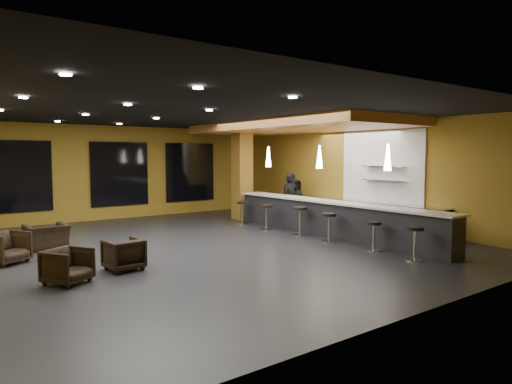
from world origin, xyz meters
TOP-DOWN VIEW (x-y plane):
  - floor at (0.00, 0.00)m, footprint 12.00×13.00m
  - ceiling at (0.00, 0.00)m, footprint 12.00×13.00m
  - wall_back at (0.00, 6.55)m, footprint 12.00×0.10m
  - wall_front at (0.00, -6.55)m, footprint 12.00×0.10m
  - wall_right at (6.05, 0.00)m, footprint 0.10×13.00m
  - wood_soffit at (4.00, 1.00)m, footprint 3.60×8.00m
  - window_left at (-3.50, 6.44)m, footprint 2.20×0.06m
  - window_center at (0.00, 6.44)m, footprint 2.20×0.06m
  - window_right at (3.00, 6.44)m, footprint 2.20×0.06m
  - tile_backsplash at (5.96, -1.00)m, footprint 0.06×3.20m
  - bar_counter at (3.65, -1.00)m, footprint 0.60×8.00m
  - bar_top at (3.65, -1.00)m, footprint 0.78×8.10m
  - prep_counter at (5.65, -0.50)m, footprint 0.70×6.00m
  - prep_top at (5.65, -0.50)m, footprint 0.72×6.00m
  - wall_shelf_lower at (5.82, -1.20)m, footprint 0.30×1.50m
  - wall_shelf_upper at (5.82, -1.20)m, footprint 0.30×1.50m
  - column at (3.65, 3.60)m, footprint 0.60×0.60m
  - pendant_0 at (3.65, -3.00)m, footprint 0.20×0.20m
  - pendant_1 at (3.65, -0.50)m, footprint 0.20×0.20m
  - pendant_2 at (3.65, 2.00)m, footprint 0.20×0.20m
  - staff_a at (4.26, 1.50)m, footprint 0.66×0.44m
  - staff_b at (4.81, 2.09)m, footprint 0.97×0.83m
  - staff_c at (4.87, 1.97)m, footprint 0.79×0.55m
  - armchair_a at (-3.97, -1.61)m, footprint 0.99×1.00m
  - armchair_b at (-2.76, -1.24)m, footprint 0.78×0.79m
  - armchair_c at (-4.65, 0.83)m, footprint 1.06×1.07m
  - armchair_d at (-3.56, 2.01)m, footprint 1.02×0.91m
  - bar_stool_0 at (2.86, -4.39)m, footprint 0.40×0.40m
  - bar_stool_1 at (2.98, -3.14)m, footprint 0.38×0.38m
  - bar_stool_2 at (2.93, -1.64)m, footprint 0.41×0.41m
  - bar_stool_3 at (2.98, -0.40)m, footprint 0.44×0.44m
  - bar_stool_4 at (2.77, 0.97)m, footprint 0.42×0.42m
  - bar_stool_5 at (2.87, 2.47)m, footprint 0.40×0.40m

SIDE VIEW (x-z plane):
  - floor at x=0.00m, z-range -0.10..0.00m
  - armchair_d at x=-3.56m, z-range 0.00..0.64m
  - armchair_b at x=-2.76m, z-range 0.00..0.66m
  - armchair_a at x=-3.97m, z-range 0.00..0.67m
  - armchair_c at x=-4.65m, z-range 0.00..0.72m
  - prep_counter at x=5.65m, z-range 0.00..0.86m
  - bar_stool_1 at x=2.98m, z-range 0.10..0.85m
  - bar_counter at x=3.65m, z-range 0.00..1.00m
  - bar_stool_0 at x=2.86m, z-range 0.11..0.90m
  - bar_stool_5 at x=2.87m, z-range 0.11..0.91m
  - bar_stool_2 at x=2.93m, z-range 0.11..0.92m
  - bar_stool_4 at x=2.77m, z-range 0.12..0.94m
  - bar_stool_3 at x=2.98m, z-range 0.12..0.98m
  - staff_c at x=4.87m, z-range 0.00..1.56m
  - staff_b at x=4.81m, z-range 0.00..1.74m
  - prep_top at x=5.65m, z-range 0.87..0.90m
  - staff_a at x=4.26m, z-range 0.00..1.78m
  - bar_top at x=3.65m, z-range 1.00..1.05m
  - wall_shelf_lower at x=5.82m, z-range 1.59..1.61m
  - window_left at x=-3.50m, z-range 0.50..2.90m
  - window_center at x=0.00m, z-range 0.50..2.90m
  - window_right at x=3.00m, z-range 0.50..2.90m
  - wall_back at x=0.00m, z-range 0.00..3.50m
  - wall_front at x=0.00m, z-range 0.00..3.50m
  - wall_right at x=6.05m, z-range 0.00..3.50m
  - column at x=3.65m, z-range 0.00..3.50m
  - tile_backsplash at x=5.96m, z-range 0.80..3.20m
  - wall_shelf_upper at x=5.82m, z-range 2.03..2.06m
  - pendant_0 at x=3.65m, z-range 2.00..2.70m
  - pendant_1 at x=3.65m, z-range 2.00..2.70m
  - pendant_2 at x=3.65m, z-range 2.00..2.70m
  - wood_soffit at x=4.00m, z-range 3.22..3.50m
  - ceiling at x=0.00m, z-range 3.50..3.60m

